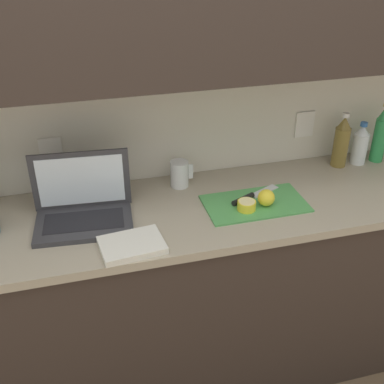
% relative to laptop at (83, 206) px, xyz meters
% --- Properties ---
extents(ground_plane, '(12.00, 12.00, 0.00)m').
position_rel_laptop_xyz_m(ground_plane, '(0.30, -0.03, -0.99)').
color(ground_plane, brown).
rests_on(ground_plane, ground).
extents(wall_back, '(5.20, 0.38, 2.60)m').
position_rel_laptop_xyz_m(wall_back, '(0.30, 0.19, 0.57)').
color(wall_back, silver).
rests_on(wall_back, ground_plane).
extents(counter_unit, '(2.60, 0.58, 0.93)m').
position_rel_laptop_xyz_m(counter_unit, '(0.28, -0.03, -0.52)').
color(counter_unit, '#332823').
rests_on(counter_unit, ground_plane).
extents(laptop, '(0.38, 0.27, 0.25)m').
position_rel_laptop_xyz_m(laptop, '(0.00, 0.00, 0.00)').
color(laptop, '#333338').
rests_on(laptop, counter_unit).
extents(cutting_board, '(0.41, 0.23, 0.01)m').
position_rel_laptop_xyz_m(cutting_board, '(0.67, -0.07, -0.06)').
color(cutting_board, '#4C9E51').
rests_on(cutting_board, counter_unit).
extents(knife, '(0.24, 0.13, 0.02)m').
position_rel_laptop_xyz_m(knife, '(0.65, -0.04, -0.04)').
color(knife, silver).
rests_on(knife, cutting_board).
extents(lemon_half_cut, '(0.07, 0.07, 0.04)m').
position_rel_laptop_xyz_m(lemon_half_cut, '(0.62, -0.11, -0.03)').
color(lemon_half_cut, yellow).
rests_on(lemon_half_cut, cutting_board).
extents(lemon_whole_beside, '(0.07, 0.07, 0.07)m').
position_rel_laptop_xyz_m(lemon_whole_beside, '(0.71, -0.10, -0.02)').
color(lemon_whole_beside, yellow).
rests_on(lemon_whole_beside, cutting_board).
extents(bottle_green_soda, '(0.07, 0.07, 0.26)m').
position_rel_laptop_xyz_m(bottle_green_soda, '(1.17, 0.16, 0.06)').
color(bottle_green_soda, olive).
rests_on(bottle_green_soda, counter_unit).
extents(bottle_oil_tall, '(0.07, 0.07, 0.20)m').
position_rel_laptop_xyz_m(bottle_oil_tall, '(1.27, 0.16, 0.03)').
color(bottle_oil_tall, silver).
rests_on(bottle_oil_tall, counter_unit).
extents(bottle_water_clear, '(0.06, 0.06, 0.29)m').
position_rel_laptop_xyz_m(bottle_water_clear, '(1.37, 0.16, 0.07)').
color(bottle_water_clear, '#2D934C').
rests_on(bottle_water_clear, counter_unit).
extents(measuring_cup, '(0.10, 0.08, 0.11)m').
position_rel_laptop_xyz_m(measuring_cup, '(0.42, 0.16, -0.00)').
color(measuring_cup, silver).
rests_on(measuring_cup, counter_unit).
extents(dish_towel, '(0.24, 0.18, 0.02)m').
position_rel_laptop_xyz_m(dish_towel, '(0.15, -0.23, -0.05)').
color(dish_towel, silver).
rests_on(dish_towel, counter_unit).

